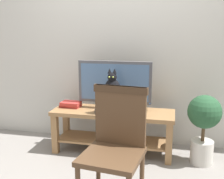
{
  "coord_description": "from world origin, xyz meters",
  "views": [
    {
      "loc": [
        0.64,
        -2.53,
        1.43
      ],
      "look_at": [
        -0.02,
        0.44,
        0.77
      ],
      "focal_mm": 44.88,
      "sensor_mm": 36.0,
      "label": 1
    }
  ],
  "objects": [
    {
      "name": "tv_stand",
      "position": [
        -0.02,
        0.49,
        0.36
      ],
      "size": [
        1.4,
        0.45,
        0.5
      ],
      "color": "olive",
      "rests_on": "ground"
    },
    {
      "name": "cat",
      "position": [
        0.0,
        0.4,
        0.74
      ],
      "size": [
        0.21,
        0.3,
        0.44
      ],
      "color": "black",
      "rests_on": "media_box"
    },
    {
      "name": "wooden_chair",
      "position": [
        0.21,
        -0.46,
        0.55
      ],
      "size": [
        0.51,
        0.51,
        0.97
      ],
      "color": "#513823",
      "rests_on": "ground"
    },
    {
      "name": "tv",
      "position": [
        -0.02,
        0.58,
        0.8
      ],
      "size": [
        0.86,
        0.2,
        0.56
      ],
      "color": "#4C4C51",
      "rests_on": "tv_stand"
    },
    {
      "name": "media_box",
      "position": [
        -0.0,
        0.41,
        0.54
      ],
      "size": [
        0.36,
        0.23,
        0.07
      ],
      "color": "#2D2D30",
      "rests_on": "tv_stand"
    },
    {
      "name": "ground_plane",
      "position": [
        0.0,
        0.0,
        0.0
      ],
      "size": [
        12.0,
        12.0,
        0.0
      ],
      "primitive_type": "plane",
      "color": "gray"
    },
    {
      "name": "potted_plant",
      "position": [
        0.98,
        0.41,
        0.46
      ],
      "size": [
        0.35,
        0.35,
        0.76
      ],
      "color": "beige",
      "rests_on": "ground"
    },
    {
      "name": "book_stack",
      "position": [
        -0.55,
        0.53,
        0.54
      ],
      "size": [
        0.25,
        0.18,
        0.07
      ],
      "color": "#B2332D",
      "rests_on": "tv_stand"
    },
    {
      "name": "back_wall",
      "position": [
        0.0,
        0.93,
        1.4
      ],
      "size": [
        7.0,
        0.12,
        2.8
      ],
      "primitive_type": "cube",
      "color": "beige",
      "rests_on": "ground"
    }
  ]
}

